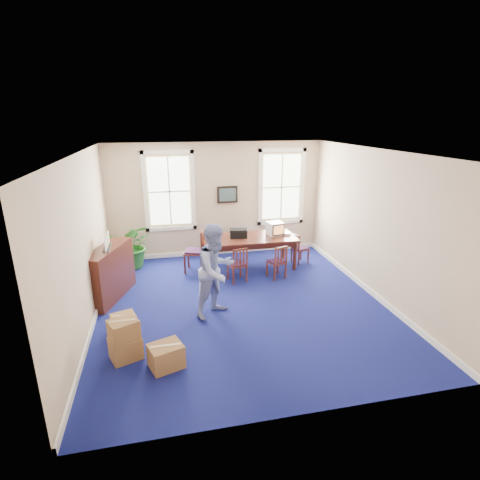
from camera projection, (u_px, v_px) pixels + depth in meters
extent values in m
plane|color=navy|center=(241.00, 304.00, 8.04)|extent=(6.50, 6.50, 0.00)
plane|color=white|center=(242.00, 152.00, 7.04)|extent=(6.50, 6.50, 0.00)
plane|color=#C7AB8B|center=(217.00, 200.00, 10.56)|extent=(6.50, 0.00, 6.50)
plane|color=#C7AB8B|center=(299.00, 310.00, 4.52)|extent=(6.50, 0.00, 6.50)
plane|color=#C7AB8B|center=(84.00, 243.00, 6.93)|extent=(0.00, 6.50, 6.50)
plane|color=#C7AB8B|center=(376.00, 224.00, 8.14)|extent=(0.00, 6.50, 6.50)
cube|color=white|center=(218.00, 252.00, 11.01)|extent=(6.00, 0.04, 0.12)
cube|color=white|center=(95.00, 316.00, 7.42)|extent=(0.04, 6.50, 0.12)
cube|color=white|center=(367.00, 289.00, 8.62)|extent=(0.04, 6.50, 0.12)
cube|color=white|center=(287.00, 234.00, 10.00)|extent=(0.25, 0.28, 0.06)
cube|color=black|center=(238.00, 233.00, 9.76)|extent=(0.48, 0.34, 0.22)
imported|color=#8897CF|center=(216.00, 270.00, 7.37)|extent=(1.17, 1.12, 1.90)
cube|color=#481E15|center=(109.00, 272.00, 8.15)|extent=(0.98, 1.63, 1.23)
imported|color=#1D5B1B|center=(133.00, 245.00, 9.85)|extent=(1.27, 1.16, 1.23)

